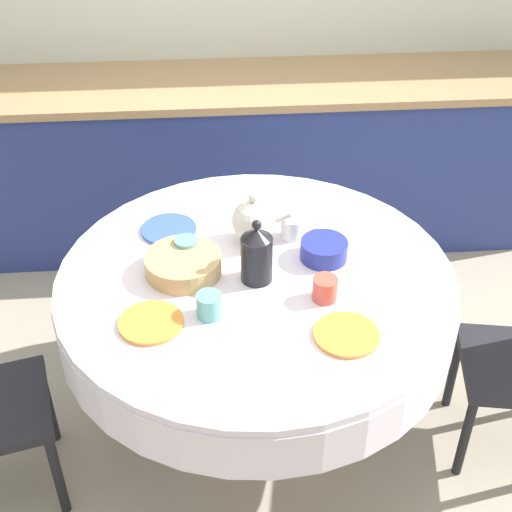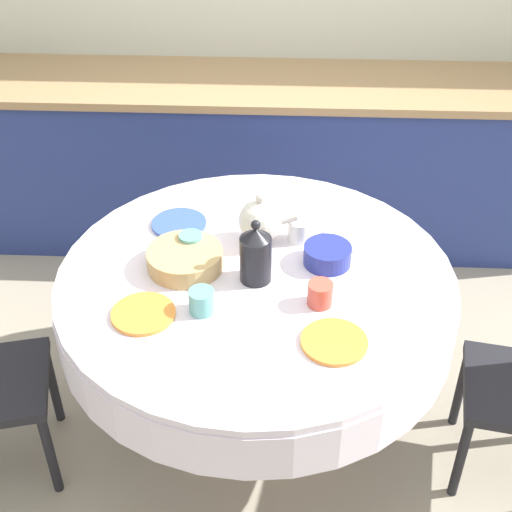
% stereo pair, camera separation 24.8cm
% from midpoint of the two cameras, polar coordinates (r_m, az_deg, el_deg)
% --- Properties ---
extents(ground_plane, '(12.00, 12.00, 0.00)m').
position_cam_midpoint_polar(ground_plane, '(3.06, -2.37, -13.10)').
color(ground_plane, '#9E937F').
extents(kitchen_counter, '(3.24, 0.64, 0.92)m').
position_cam_midpoint_polar(kitchen_counter, '(3.88, -3.48, 7.55)').
color(kitchen_counter, navy).
rests_on(kitchen_counter, ground_plane).
extents(dining_table, '(1.43, 1.43, 0.78)m').
position_cam_midpoint_polar(dining_table, '(2.60, -2.73, -3.69)').
color(dining_table, tan).
rests_on(dining_table, ground_plane).
extents(plate_near_left, '(0.21, 0.21, 0.01)m').
position_cam_midpoint_polar(plate_near_left, '(2.36, -11.41, -5.37)').
color(plate_near_left, orange).
rests_on(plate_near_left, dining_table).
extents(cup_near_left, '(0.09, 0.09, 0.08)m').
position_cam_midpoint_polar(cup_near_left, '(2.34, -6.80, -4.06)').
color(cup_near_left, '#5BA39E').
rests_on(cup_near_left, dining_table).
extents(plate_near_right, '(0.21, 0.21, 0.01)m').
position_cam_midpoint_polar(plate_near_right, '(2.28, 4.16, -6.42)').
color(plate_near_right, orange).
rests_on(plate_near_right, dining_table).
extents(cup_near_right, '(0.09, 0.09, 0.08)m').
position_cam_midpoint_polar(cup_near_right, '(2.39, 2.60, -2.75)').
color(cup_near_right, '#CC4C3D').
rests_on(cup_near_right, dining_table).
extents(plate_far_left, '(0.21, 0.21, 0.01)m').
position_cam_midpoint_polar(plate_far_left, '(2.77, -9.54, 2.02)').
color(plate_far_left, '#3856AD').
rests_on(plate_far_left, dining_table).
extents(cup_far_left, '(0.09, 0.09, 0.08)m').
position_cam_midpoint_polar(cup_far_left, '(2.60, -8.29, 0.45)').
color(cup_far_left, '#5BA39E').
rests_on(cup_far_left, dining_table).
extents(plate_far_right, '(0.21, 0.21, 0.01)m').
position_cam_midpoint_polar(plate_far_right, '(2.75, 4.41, 2.07)').
color(plate_far_right, white).
rests_on(plate_far_right, dining_table).
extents(cup_far_right, '(0.09, 0.09, 0.08)m').
position_cam_midpoint_polar(cup_far_right, '(2.68, 0.23, 2.19)').
color(cup_far_right, white).
rests_on(cup_far_right, dining_table).
extents(coffee_carafe, '(0.11, 0.11, 0.24)m').
position_cam_midpoint_polar(coffee_carafe, '(2.44, -2.81, -0.01)').
color(coffee_carafe, black).
rests_on(coffee_carafe, dining_table).
extents(teapot, '(0.22, 0.16, 0.21)m').
position_cam_midpoint_polar(teapot, '(2.63, -2.86, 2.73)').
color(teapot, silver).
rests_on(teapot, dining_table).
extents(bread_basket, '(0.27, 0.27, 0.07)m').
position_cam_midpoint_polar(bread_basket, '(2.54, -8.63, -0.76)').
color(bread_basket, tan).
rests_on(bread_basket, dining_table).
extents(fruit_bowl, '(0.17, 0.17, 0.07)m').
position_cam_midpoint_polar(fruit_bowl, '(2.58, 2.73, 0.40)').
color(fruit_bowl, navy).
rests_on(fruit_bowl, dining_table).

